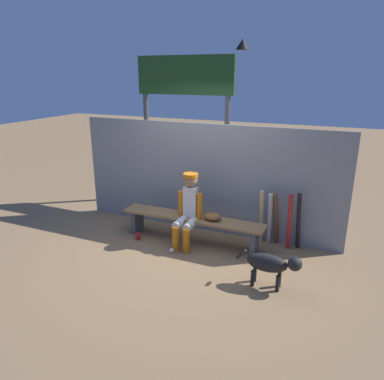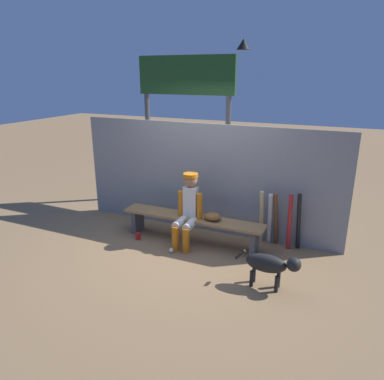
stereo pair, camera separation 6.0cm
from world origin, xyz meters
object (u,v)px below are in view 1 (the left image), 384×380
object	(u,v)px
baseball_glove	(212,216)
scoreboard	(188,94)
dugout_bench	(192,222)
bat_wood_natural	(261,217)
cup_on_ground	(138,236)
cup_on_bench	(192,215)
bat_aluminum_red	(289,222)
bat_aluminum_black	(298,221)
player_seated	(188,208)
dog	(271,264)
bat_aluminum_silver	(270,219)
bat_wood_dark	(276,219)
baseball	(172,250)

from	to	relation	value
baseball_glove	scoreboard	xyz separation A→B (m)	(-1.16, 1.68, 1.74)
dugout_bench	bat_wood_natural	distance (m)	1.11
cup_on_ground	cup_on_bench	distance (m)	1.00
bat_aluminum_red	bat_aluminum_black	xyz separation A→B (m)	(0.13, 0.04, 0.02)
player_seated	bat_aluminum_red	bearing A→B (deg)	17.46
baseball_glove	dog	world-z (taller)	baseball_glove
bat_aluminum_silver	bat_aluminum_red	xyz separation A→B (m)	(0.31, -0.02, 0.01)
cup_on_bench	scoreboard	world-z (taller)	scoreboard
dugout_bench	bat_aluminum_red	distance (m)	1.52
bat_wood_dark	scoreboard	world-z (taller)	scoreboard
dog	bat_aluminum_silver	bearing A→B (deg)	103.20
bat_aluminum_red	cup_on_bench	distance (m)	1.52
bat_aluminum_red	bat_aluminum_black	distance (m)	0.13
bat_aluminum_red	cup_on_ground	xyz separation A→B (m)	(-2.33, -0.65, -0.40)
bat_wood_dark	dog	bearing A→B (deg)	-81.11
dugout_bench	bat_aluminum_silver	world-z (taller)	bat_aluminum_silver
bat_wood_dark	player_seated	bearing A→B (deg)	-158.07
bat_wood_dark	cup_on_bench	xyz separation A→B (m)	(-1.24, -0.45, 0.04)
player_seated	bat_aluminum_silver	xyz separation A→B (m)	(1.19, 0.49, -0.18)
cup_on_ground	baseball	bearing A→B (deg)	-14.83
dugout_bench	bat_aluminum_red	xyz separation A→B (m)	(1.47, 0.36, 0.11)
dog	baseball	bearing A→B (deg)	167.82
dugout_bench	bat_wood_dark	xyz separation A→B (m)	(1.26, 0.41, 0.11)
baseball	cup_on_bench	size ratio (longest dim) A/B	0.67
bat_wood_natural	scoreboard	size ratio (longest dim) A/B	0.29
baseball	dog	world-z (taller)	dog
dog	player_seated	bearing A→B (deg)	154.28
bat_wood_dark	bat_aluminum_black	distance (m)	0.35
bat_aluminum_black	bat_wood_natural	bearing A→B (deg)	-179.67
cup_on_ground	dugout_bench	bearing A→B (deg)	18.42
player_seated	baseball_glove	distance (m)	0.41
player_seated	scoreboard	distance (m)	2.53
bat_wood_natural	bat_aluminum_silver	world-z (taller)	bat_wood_natural
baseball	cup_on_ground	world-z (taller)	cup_on_ground
bat_aluminum_silver	dog	world-z (taller)	bat_aluminum_silver
dog	bat_aluminum_black	bearing A→B (deg)	82.72
dugout_bench	player_seated	xyz separation A→B (m)	(-0.02, -0.11, 0.28)
bat_aluminum_silver	cup_on_ground	distance (m)	2.16
dugout_bench	player_seated	bearing A→B (deg)	-101.78
player_seated	bat_aluminum_silver	size ratio (longest dim) A/B	1.28
bat_wood_dark	scoreboard	bearing A→B (deg)	148.47
baseball	bat_aluminum_red	bearing A→B (deg)	27.51
bat_aluminum_silver	baseball	xyz separation A→B (m)	(-1.30, -0.86, -0.41)
dugout_bench	cup_on_bench	bearing A→B (deg)	-75.75
dugout_bench	cup_on_ground	xyz separation A→B (m)	(-0.85, -0.28, -0.29)
player_seated	bat_aluminum_black	bearing A→B (deg)	17.34
bat_aluminum_red	bat_aluminum_black	size ratio (longest dim) A/B	0.96
dugout_bench	bat_wood_dark	size ratio (longest dim) A/B	2.59
baseball_glove	baseball	size ratio (longest dim) A/B	3.78
bat_wood_natural	scoreboard	bearing A→B (deg)	145.19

